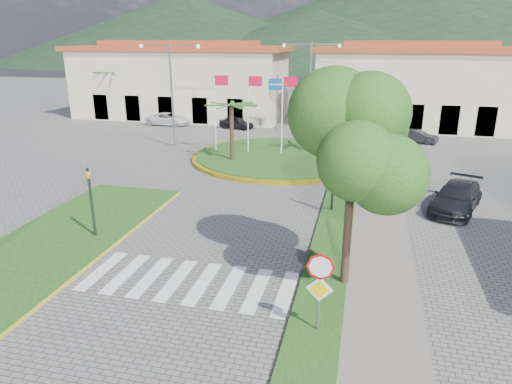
% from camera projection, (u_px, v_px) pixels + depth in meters
% --- Properties ---
extents(ground, '(160.00, 160.00, 0.00)m').
position_uv_depth(ground, '(133.00, 352.00, 12.66)').
color(ground, slate).
rests_on(ground, ground).
extents(sidewalk_right, '(4.00, 28.00, 0.15)m').
position_uv_depth(sidewalk_right, '(356.00, 338.00, 13.14)').
color(sidewalk_right, gray).
rests_on(sidewalk_right, ground).
extents(verge_right, '(1.60, 28.00, 0.18)m').
position_uv_depth(verge_right, '(314.00, 331.00, 13.40)').
color(verge_right, '#1B4112').
rests_on(verge_right, ground).
extents(median_left, '(5.00, 14.00, 0.18)m').
position_uv_depth(median_left, '(62.00, 239.00, 19.60)').
color(median_left, '#1B4112').
rests_on(median_left, ground).
extents(crosswalk, '(8.00, 3.00, 0.01)m').
position_uv_depth(crosswalk, '(187.00, 281.00, 16.34)').
color(crosswalk, silver).
rests_on(crosswalk, ground).
extents(roundabout_island, '(12.70, 12.70, 6.00)m').
position_uv_depth(roundabout_island, '(280.00, 157.00, 32.86)').
color(roundabout_island, yellow).
rests_on(roundabout_island, ground).
extents(stop_sign, '(0.80, 0.11, 2.65)m').
position_uv_depth(stop_sign, '(320.00, 281.00, 12.80)').
color(stop_sign, slate).
rests_on(stop_sign, ground).
extents(deciduous_tree, '(3.60, 3.60, 6.80)m').
position_uv_depth(deciduous_tree, '(354.00, 142.00, 14.38)').
color(deciduous_tree, black).
rests_on(deciduous_tree, ground).
extents(traffic_light_left, '(0.15, 0.18, 3.20)m').
position_uv_depth(traffic_light_left, '(91.00, 197.00, 19.17)').
color(traffic_light_left, black).
rests_on(traffic_light_left, ground).
extents(traffic_light_right, '(0.15, 0.18, 3.20)m').
position_uv_depth(traffic_light_right, '(333.00, 176.00, 22.08)').
color(traffic_light_right, black).
rests_on(traffic_light_right, ground).
extents(traffic_light_far, '(0.18, 0.15, 3.20)m').
position_uv_depth(traffic_light_far, '(395.00, 127.00, 34.20)').
color(traffic_light_far, black).
rests_on(traffic_light_far, ground).
extents(direction_sign_west, '(1.60, 0.14, 5.20)m').
position_uv_depth(direction_sign_west, '(277.00, 94.00, 40.49)').
color(direction_sign_west, slate).
rests_on(direction_sign_west, ground).
extents(direction_sign_east, '(1.60, 0.14, 5.20)m').
position_uv_depth(direction_sign_east, '(334.00, 96.00, 39.38)').
color(direction_sign_east, slate).
rests_on(direction_sign_east, ground).
extents(street_lamp_centre, '(4.80, 0.16, 8.00)m').
position_uv_depth(street_lamp_centre, '(310.00, 85.00, 38.62)').
color(street_lamp_centre, slate).
rests_on(street_lamp_centre, ground).
extents(street_lamp_west, '(4.80, 0.16, 8.00)m').
position_uv_depth(street_lamp_west, '(172.00, 89.00, 35.32)').
color(street_lamp_west, slate).
rests_on(street_lamp_west, ground).
extents(building_left, '(23.32, 9.54, 8.05)m').
position_uv_depth(building_left, '(181.00, 81.00, 49.51)').
color(building_left, beige).
rests_on(building_left, ground).
extents(building_right, '(19.08, 9.54, 8.05)m').
position_uv_depth(building_right, '(413.00, 86.00, 44.18)').
color(building_right, beige).
rests_on(building_right, ground).
extents(hill_far_west, '(140.00, 140.00, 22.00)m').
position_uv_depth(hill_far_west, '(183.00, 29.00, 150.28)').
color(hill_far_west, black).
rests_on(hill_far_west, ground).
extents(hill_far_mid, '(180.00, 180.00, 30.00)m').
position_uv_depth(hill_far_mid, '(402.00, 17.00, 151.87)').
color(hill_far_mid, black).
rests_on(hill_far_mid, ground).
extents(hill_near_back, '(110.00, 110.00, 16.00)m').
position_uv_depth(hill_near_back, '(316.00, 39.00, 132.03)').
color(hill_near_back, black).
rests_on(hill_near_back, ground).
extents(white_van, '(4.48, 2.20, 1.22)m').
position_uv_depth(white_van, '(168.00, 119.00, 45.47)').
color(white_van, silver).
rests_on(white_van, ground).
extents(car_dark_a, '(3.62, 2.17, 1.16)m').
position_uv_depth(car_dark_a, '(236.00, 123.00, 43.78)').
color(car_dark_a, black).
rests_on(car_dark_a, ground).
extents(car_dark_b, '(3.38, 2.05, 1.05)m').
position_uv_depth(car_dark_b, '(418.00, 136.00, 37.86)').
color(car_dark_b, black).
rests_on(car_dark_b, ground).
extents(car_side_right, '(3.43, 5.12, 1.38)m').
position_uv_depth(car_side_right, '(456.00, 197.00, 22.88)').
color(car_side_right, black).
rests_on(car_side_right, ground).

